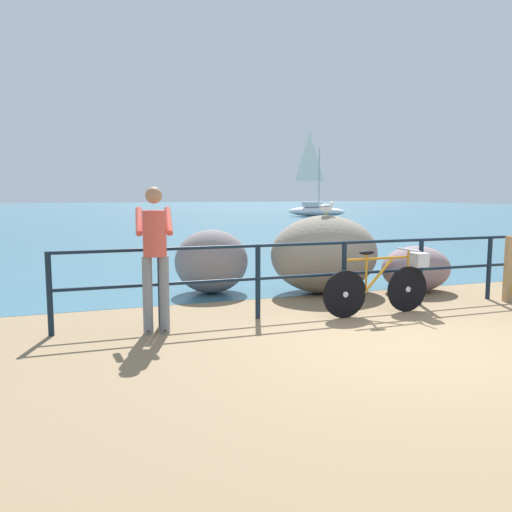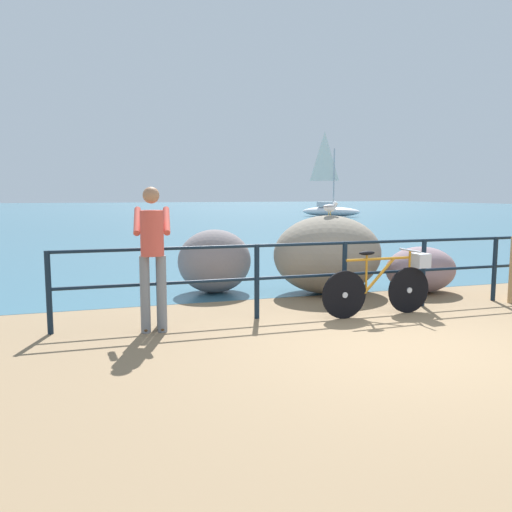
% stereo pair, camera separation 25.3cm
% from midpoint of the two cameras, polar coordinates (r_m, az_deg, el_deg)
% --- Properties ---
extents(ground_plane, '(120.00, 120.00, 0.10)m').
position_cam_midpoint_polar(ground_plane, '(25.19, -11.33, 2.79)').
color(ground_plane, '#846B4C').
extents(sea_surface, '(120.00, 90.00, 0.01)m').
position_cam_midpoint_polar(sea_surface, '(52.96, -15.66, 4.83)').
color(sea_surface, '#38667A').
rests_on(sea_surface, ground_plane).
extents(promenade_railing, '(7.98, 0.07, 1.02)m').
position_cam_midpoint_polar(promenade_railing, '(7.55, 8.70, -1.31)').
color(promenade_railing, black).
rests_on(promenade_railing, ground_plane).
extents(bicycle, '(1.70, 0.48, 0.92)m').
position_cam_midpoint_polar(bicycle, '(7.53, 13.15, -2.74)').
color(bicycle, black).
rests_on(bicycle, ground_plane).
extents(person_at_railing, '(0.50, 0.66, 1.78)m').
position_cam_midpoint_polar(person_at_railing, '(6.40, -12.15, 0.38)').
color(person_at_railing, slate).
rests_on(person_at_railing, ground_plane).
extents(breakwater_boulder_main, '(1.90, 1.44, 1.33)m').
position_cam_midpoint_polar(breakwater_boulder_main, '(8.95, 6.74, 0.20)').
color(breakwater_boulder_main, gray).
rests_on(breakwater_boulder_main, ground).
extents(breakwater_boulder_left, '(1.26, 1.05, 1.09)m').
position_cam_midpoint_polar(breakwater_boulder_left, '(8.92, -5.72, -0.59)').
color(breakwater_boulder_left, slate).
rests_on(breakwater_boulder_left, ground).
extents(breakwater_boulder_right, '(1.25, 0.97, 0.79)m').
position_cam_midpoint_polar(breakwater_boulder_right, '(9.40, 16.42, -1.36)').
color(breakwater_boulder_right, gray).
rests_on(breakwater_boulder_right, ground).
extents(seagull, '(0.34, 0.18, 0.23)m').
position_cam_midpoint_polar(seagull, '(8.86, 6.96, 5.35)').
color(seagull, gold).
rests_on(seagull, breakwater_boulder_main).
extents(sailboat, '(4.04, 4.02, 6.16)m').
position_cam_midpoint_polar(sailboat, '(38.50, 6.34, 5.40)').
color(sailboat, white).
rests_on(sailboat, sea_surface).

